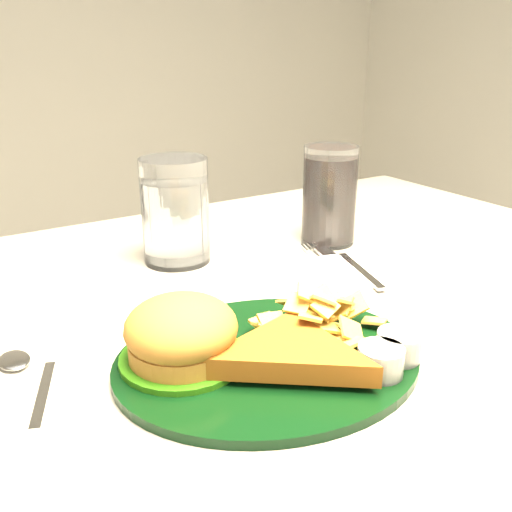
{
  "coord_description": "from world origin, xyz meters",
  "views": [
    {
      "loc": [
        -0.29,
        -0.49,
        1.03
      ],
      "look_at": [
        0.03,
        0.02,
        0.8
      ],
      "focal_mm": 40.0,
      "sensor_mm": 36.0,
      "label": 1
    }
  ],
  "objects_px": {
    "dinner_plate": "(269,332)",
    "water_glass": "(175,211)",
    "cola_glass": "(329,195)",
    "fork_napkin": "(355,268)"
  },
  "relations": [
    {
      "from": "water_glass",
      "to": "cola_glass",
      "type": "height_order",
      "value": "cola_glass"
    },
    {
      "from": "water_glass",
      "to": "cola_glass",
      "type": "bearing_deg",
      "value": -12.35
    },
    {
      "from": "cola_glass",
      "to": "fork_napkin",
      "type": "bearing_deg",
      "value": -111.46
    },
    {
      "from": "water_glass",
      "to": "fork_napkin",
      "type": "height_order",
      "value": "water_glass"
    },
    {
      "from": "water_glass",
      "to": "dinner_plate",
      "type": "bearing_deg",
      "value": -98.06
    },
    {
      "from": "water_glass",
      "to": "fork_napkin",
      "type": "xyz_separation_m",
      "value": [
        0.17,
        -0.16,
        -0.06
      ]
    },
    {
      "from": "dinner_plate",
      "to": "water_glass",
      "type": "xyz_separation_m",
      "value": [
        0.04,
        0.28,
        0.04
      ]
    },
    {
      "from": "cola_glass",
      "to": "fork_napkin",
      "type": "distance_m",
      "value": 0.13
    },
    {
      "from": "dinner_plate",
      "to": "water_glass",
      "type": "height_order",
      "value": "water_glass"
    },
    {
      "from": "dinner_plate",
      "to": "cola_glass",
      "type": "bearing_deg",
      "value": 54.5
    }
  ]
}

